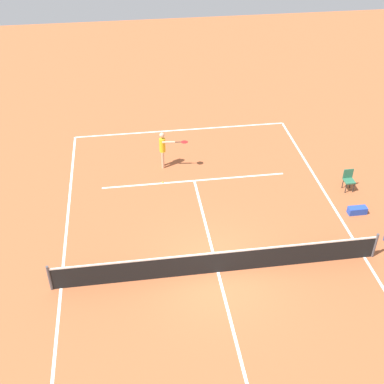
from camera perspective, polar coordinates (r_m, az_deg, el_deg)
The scene contains 7 objects.
ground_plane at distance 18.11m, azimuth 2.97°, elevation -9.08°, with size 60.00×60.00×0.00m, color #AD5933.
court_lines at distance 18.11m, azimuth 2.97°, elevation -9.07°, with size 11.09×21.26×0.01m.
tennis_net at distance 17.76m, azimuth 3.02°, elevation -7.94°, with size 11.69×0.10×1.07m.
player_serving at distance 22.97m, azimuth -3.26°, elevation 5.16°, with size 1.29×0.68×1.80m.
tennis_ball at distance 22.40m, azimuth -3.35°, elevation 1.10°, with size 0.07×0.07×0.07m, color #CCE033.
courtside_chair_mid at distance 22.74m, azimuth 17.39°, elevation 1.42°, with size 0.44×0.46×0.95m.
equipment_bag at distance 21.63m, azimuth 18.28°, elevation -1.99°, with size 0.76×0.32×0.30m, color #2647B7.
Camera 1 is at (2.73, 12.56, 12.76)m, focal length 46.90 mm.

